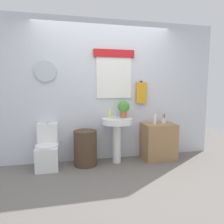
% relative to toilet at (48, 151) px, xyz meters
% --- Properties ---
extents(ground_plane, '(8.00, 8.00, 0.00)m').
position_rel_toilet_xyz_m(ground_plane, '(1.03, -0.89, -0.29)').
color(ground_plane, slate).
extents(back_wall, '(4.40, 0.18, 2.60)m').
position_rel_toilet_xyz_m(back_wall, '(1.03, 0.26, 1.02)').
color(back_wall, silver).
rests_on(back_wall, ground_plane).
extents(toilet, '(0.38, 0.51, 0.77)m').
position_rel_toilet_xyz_m(toilet, '(0.00, 0.00, 0.00)').
color(toilet, white).
rests_on(toilet, ground_plane).
extents(laundry_hamper, '(0.40, 0.40, 0.62)m').
position_rel_toilet_xyz_m(laundry_hamper, '(0.64, -0.04, 0.02)').
color(laundry_hamper, '#4C3828').
rests_on(laundry_hamper, ground_plane).
extents(pedestal_sink, '(0.55, 0.55, 0.82)m').
position_rel_toilet_xyz_m(pedestal_sink, '(1.21, -0.04, 0.34)').
color(pedestal_sink, white).
rests_on(pedestal_sink, ground_plane).
extents(faucet, '(0.03, 0.03, 0.10)m').
position_rel_toilet_xyz_m(faucet, '(1.21, 0.08, 0.58)').
color(faucet, silver).
rests_on(faucet, pedestal_sink).
extents(wooden_cabinet, '(0.60, 0.44, 0.69)m').
position_rel_toilet_xyz_m(wooden_cabinet, '(2.04, -0.04, 0.05)').
color(wooden_cabinet, '#9E754C').
rests_on(wooden_cabinet, ground_plane).
extents(soap_bottle, '(0.05, 0.05, 0.17)m').
position_rel_toilet_xyz_m(soap_bottle, '(1.09, 0.01, 0.61)').
color(soap_bottle, '#DBD166').
rests_on(soap_bottle, pedestal_sink).
extents(potted_plant, '(0.22, 0.22, 0.31)m').
position_rel_toilet_xyz_m(potted_plant, '(1.35, 0.02, 0.71)').
color(potted_plant, '#AD5B38').
rests_on(potted_plant, pedestal_sink).
extents(lotion_bottle, '(0.05, 0.05, 0.20)m').
position_rel_toilet_xyz_m(lotion_bottle, '(1.93, -0.08, 0.50)').
color(lotion_bottle, white).
rests_on(lotion_bottle, wooden_cabinet).
extents(toothbrush_cup, '(0.08, 0.08, 0.19)m').
position_rel_toilet_xyz_m(toothbrush_cup, '(2.14, -0.02, 0.45)').
color(toothbrush_cup, silver).
rests_on(toothbrush_cup, wooden_cabinet).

